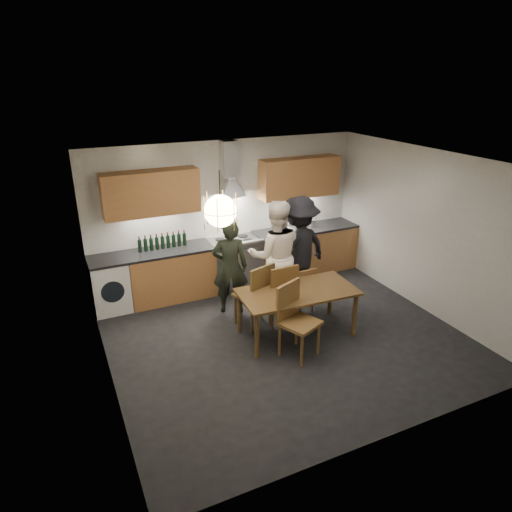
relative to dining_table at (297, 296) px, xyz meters
name	(u,v)px	position (x,y,z in m)	size (l,w,h in m)	color
ground	(285,336)	(-0.19, 0.00, -0.64)	(5.00, 5.00, 0.00)	black
room_shell	(288,228)	(-0.19, 0.00, 1.07)	(5.02, 4.52, 2.61)	silver
counter_run	(236,262)	(-0.17, 1.95, -0.19)	(5.00, 0.62, 0.90)	tan
range_stove	(235,263)	(-0.19, 1.95, -0.20)	(0.90, 0.60, 0.92)	silver
wall_fixtures	(231,184)	(-0.19, 2.07, 1.23)	(4.30, 0.54, 1.10)	#BE7F49
pendant_lamp	(220,211)	(-1.19, -0.10, 1.46)	(0.43, 0.43, 0.70)	black
dining_table	(297,296)	(0.00, 0.00, 0.00)	(1.75, 0.94, 0.72)	brown
chair_back_left	(257,292)	(-0.45, 0.44, -0.04)	(0.60, 0.60, 1.04)	brown
chair_back_mid	(281,291)	(-0.09, 0.35, -0.06)	(0.46, 0.46, 1.01)	brown
chair_back_right	(303,287)	(0.42, 0.53, -0.18)	(0.38, 0.38, 0.79)	brown
chair_front	(294,315)	(-0.28, -0.41, -0.04)	(0.62, 0.62, 1.04)	brown
person_left	(230,267)	(-0.62, 1.08, 0.15)	(0.57, 0.38, 1.57)	black
person_mid	(275,256)	(0.10, 0.91, 0.28)	(0.89, 0.69, 1.83)	white
person_right	(298,250)	(0.58, 1.01, 0.27)	(1.17, 0.68, 1.82)	black
mixing_bowl	(286,231)	(0.80, 1.85, 0.30)	(0.30, 0.30, 0.07)	#A8A8AB
stock_pot	(312,223)	(1.45, 1.99, 0.33)	(0.20, 0.20, 0.14)	#B8B8BC
wine_bottles	(162,241)	(-1.46, 2.04, 0.40)	(0.82, 0.06, 0.27)	black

